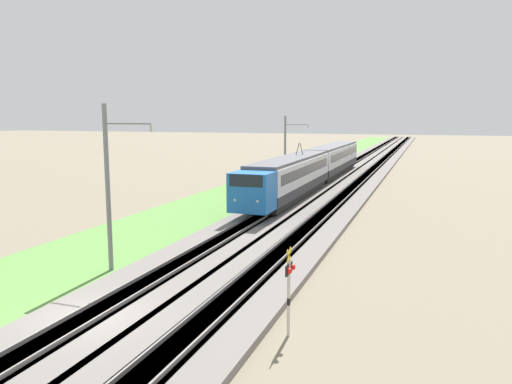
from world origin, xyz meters
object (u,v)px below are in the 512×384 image
crossing_signal_far (289,283)px  catenary_mast_near (109,187)px  catenary_mast_mid (286,151)px  passenger_train (315,165)px

crossing_signal_far → catenary_mast_near: 10.81m
catenary_mast_mid → crossing_signal_far: bearing=-163.9°
catenary_mast_near → passenger_train: bearing=-5.0°
passenger_train → catenary_mast_near: bearing=-5.0°
passenger_train → crossing_signal_far: 36.40m
passenger_train → crossing_signal_far: (-35.71, -7.02, -0.48)m
crossing_signal_far → catenary_mast_mid: (34.02, 9.81, 2.01)m
crossing_signal_far → passenger_train: bearing=101.1°
crossing_signal_far → catenary_mast_near: catenary_mast_near is taller
catenary_mast_mid → catenary_mast_near: bearing=180.0°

